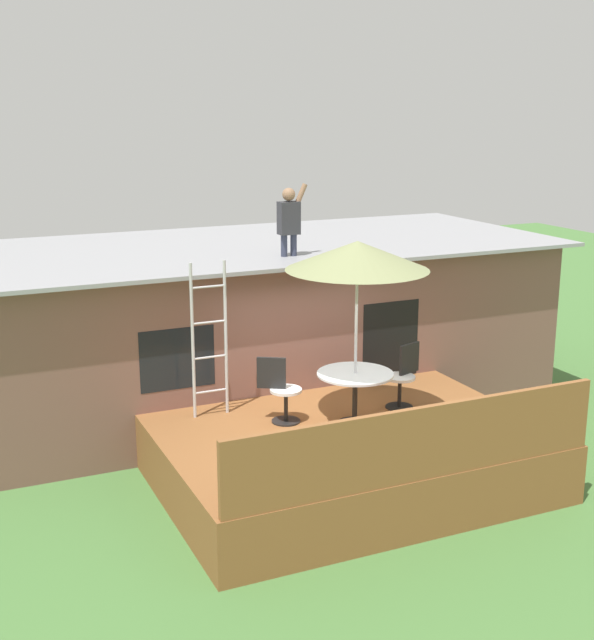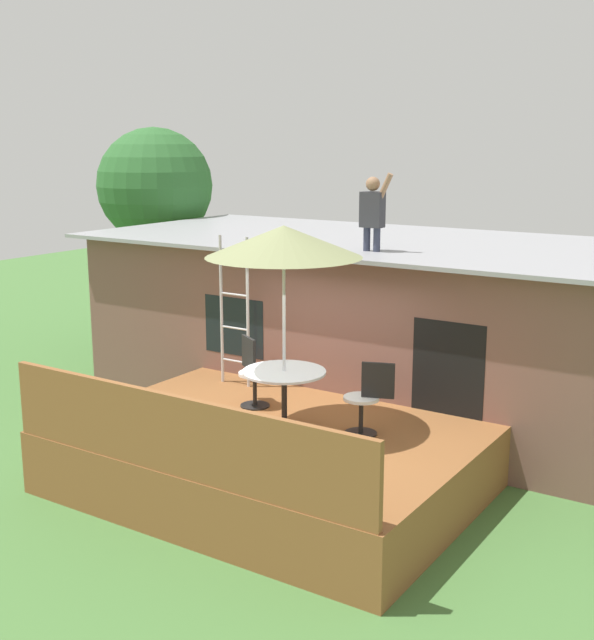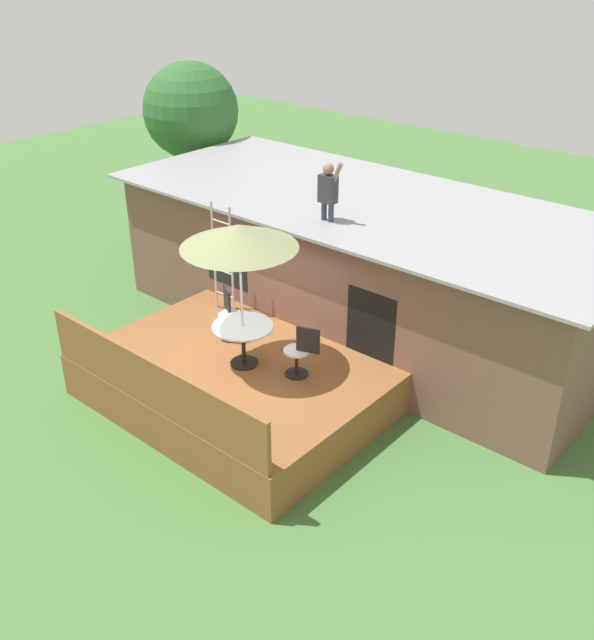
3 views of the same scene
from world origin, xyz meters
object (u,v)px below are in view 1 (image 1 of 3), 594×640
(patio_chair_left, at_px, (281,390))
(patio_chair_right, at_px, (403,376))
(patio_table, at_px, (355,384))
(person_figure, at_px, (289,217))
(step_ladder, at_px, (209,340))
(patio_umbrella, at_px, (357,256))

(patio_chair_left, bearing_deg, patio_chair_right, 25.61)
(patio_table, relative_size, patio_chair_right, 1.13)
(patio_table, relative_size, person_figure, 0.94)
(patio_table, xyz_separation_m, step_ladder, (-1.66, 1.17, 0.51))
(step_ladder, relative_size, patio_chair_left, 2.39)
(patio_umbrella, relative_size, person_figure, 2.29)
(patio_table, bearing_deg, patio_chair_left, 149.08)
(patio_umbrella, bearing_deg, patio_chair_right, 19.73)
(person_figure, height_order, patio_chair_left, person_figure)
(patio_chair_right, bearing_deg, patio_chair_left, -25.03)
(patio_chair_left, distance_m, patio_chair_right, 1.86)
(patio_umbrella, relative_size, patio_chair_right, 2.76)
(patio_umbrella, distance_m, person_figure, 2.24)
(patio_table, height_order, patio_chair_right, patio_chair_right)
(patio_table, bearing_deg, person_figure, 89.56)
(patio_umbrella, height_order, patio_chair_left, patio_umbrella)
(patio_table, distance_m, person_figure, 3.00)
(patio_umbrella, distance_m, step_ladder, 2.39)
(person_figure, bearing_deg, patio_table, -90.44)
(patio_table, relative_size, patio_chair_left, 1.13)
(step_ladder, xyz_separation_m, person_figure, (1.68, 1.05, 1.49))
(patio_table, height_order, patio_chair_left, patio_chair_left)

